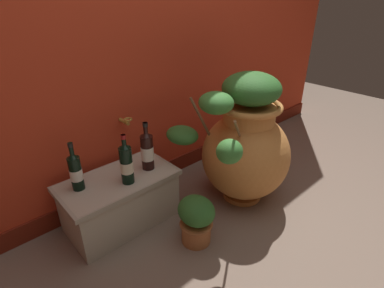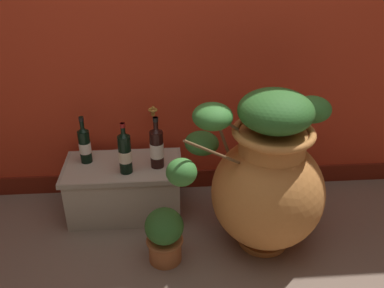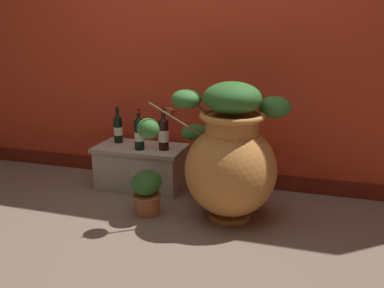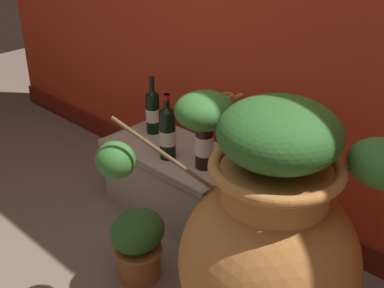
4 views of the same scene
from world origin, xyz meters
name	(u,v)px [view 4 (image 4 of 4)]	position (x,y,z in m)	size (l,w,h in m)	color
terracotta_urn	(269,238)	(0.36, 0.52, 0.42)	(0.88, 0.71, 0.91)	#CC7F3D
stone_ledge	(176,177)	(-0.42, 0.86, 0.18)	(0.70, 0.38, 0.33)	#B2A893
wine_bottle_left	(204,140)	(-0.21, 0.83, 0.47)	(0.08, 0.08, 0.31)	black
wine_bottle_middle	(153,110)	(-0.63, 0.92, 0.45)	(0.07, 0.07, 0.29)	black
wine_bottle_right	(167,131)	(-0.39, 0.78, 0.47)	(0.08, 0.08, 0.31)	black
potted_shrub	(138,243)	(-0.18, 0.41, 0.17)	(0.20, 0.23, 0.31)	#B26638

